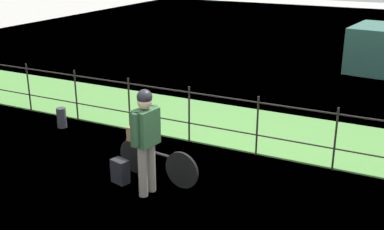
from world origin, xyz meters
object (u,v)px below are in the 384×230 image
at_px(cyclist_person, 146,133).
at_px(backpack_on_paving, 120,171).
at_px(wooden_crate, 139,134).
at_px(terrier_dog, 140,123).
at_px(bicycle_main, 157,161).
at_px(mooring_bollard, 62,118).

distance_m(cyclist_person, backpack_on_paving, 1.00).
bearing_deg(backpack_on_paving, wooden_crate, -93.34).
relative_size(terrier_dog, backpack_on_paving, 0.80).
height_order(bicycle_main, mooring_bollard, bicycle_main).
height_order(bicycle_main, wooden_crate, wooden_crate).
distance_m(bicycle_main, backpack_on_paving, 0.61).
height_order(terrier_dog, backpack_on_paving, terrier_dog).
bearing_deg(bicycle_main, mooring_bollard, 158.92).
relative_size(bicycle_main, cyclist_person, 0.93).
xyz_separation_m(terrier_dog, mooring_bollard, (-2.72, 1.13, -0.71)).
bearing_deg(mooring_bollard, bicycle_main, -21.08).
relative_size(cyclist_person, backpack_on_paving, 4.21).
bearing_deg(terrier_dog, bicycle_main, -7.27).
bearing_deg(cyclist_person, wooden_crate, 131.61).
bearing_deg(wooden_crate, bicycle_main, -7.27).
xyz_separation_m(bicycle_main, backpack_on_paving, (-0.47, -0.36, -0.12)).
xyz_separation_m(bicycle_main, terrier_dog, (-0.32, 0.04, 0.60)).
height_order(bicycle_main, backpack_on_paving, bicycle_main).
height_order(wooden_crate, cyclist_person, cyclist_person).
relative_size(bicycle_main, wooden_crate, 4.58).
bearing_deg(bicycle_main, terrier_dog, 172.73).
xyz_separation_m(wooden_crate, mooring_bollard, (-2.70, 1.13, -0.51)).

